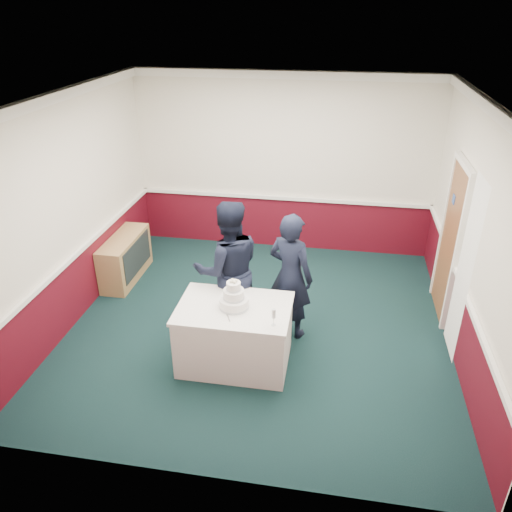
% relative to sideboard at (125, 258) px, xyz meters
% --- Properties ---
extents(ground, '(5.00, 5.00, 0.00)m').
position_rel_sideboard_xyz_m(ground, '(2.28, -0.92, -0.35)').
color(ground, '#12282D').
rests_on(ground, ground).
extents(room_shell, '(5.00, 5.00, 3.00)m').
position_rel_sideboard_xyz_m(room_shell, '(2.36, -0.31, 1.62)').
color(room_shell, silver).
rests_on(room_shell, ground).
extents(sideboard, '(0.41, 1.20, 0.70)m').
position_rel_sideboard_xyz_m(sideboard, '(0.00, 0.00, 0.00)').
color(sideboard, tan).
rests_on(sideboard, ground).
extents(cake_table, '(1.32, 0.92, 0.79)m').
position_rel_sideboard_xyz_m(cake_table, '(2.12, -1.74, 0.05)').
color(cake_table, white).
rests_on(cake_table, ground).
extents(wedding_cake, '(0.35, 0.35, 0.36)m').
position_rel_sideboard_xyz_m(wedding_cake, '(2.12, -1.74, 0.55)').
color(wedding_cake, white).
rests_on(wedding_cake, cake_table).
extents(cake_knife, '(0.11, 0.21, 0.00)m').
position_rel_sideboard_xyz_m(cake_knife, '(2.09, -1.94, 0.44)').
color(cake_knife, silver).
rests_on(cake_knife, cake_table).
extents(champagne_flute, '(0.05, 0.05, 0.21)m').
position_rel_sideboard_xyz_m(champagne_flute, '(2.62, -2.02, 0.58)').
color(champagne_flute, silver).
rests_on(champagne_flute, cake_table).
extents(person_man, '(1.09, 0.98, 1.84)m').
position_rel_sideboard_xyz_m(person_man, '(1.91, -1.11, 0.57)').
color(person_man, black).
rests_on(person_man, ground).
extents(person_woman, '(0.73, 0.63, 1.69)m').
position_rel_sideboard_xyz_m(person_woman, '(2.69, -1.01, 0.50)').
color(person_woman, black).
rests_on(person_woman, ground).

